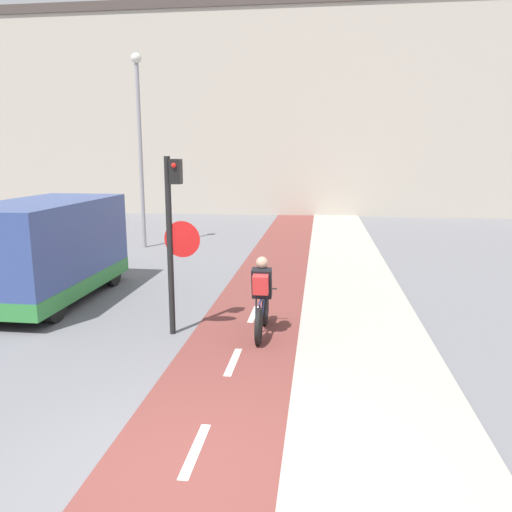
% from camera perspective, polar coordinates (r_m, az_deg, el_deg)
% --- Properties ---
extents(ground_plane, '(120.00, 120.00, 0.00)m').
position_cam_1_polar(ground_plane, '(5.77, -8.27, -23.95)').
color(ground_plane, slate).
extents(bike_lane, '(2.00, 60.00, 0.02)m').
position_cam_1_polar(bike_lane, '(5.76, -8.26, -23.85)').
color(bike_lane, brown).
rests_on(bike_lane, ground_plane).
extents(sidewalk_strip, '(2.40, 60.00, 0.05)m').
position_cam_1_polar(sidewalk_strip, '(5.66, 16.11, -24.80)').
color(sidewalk_strip, '#A8A399').
rests_on(sidewalk_strip, ground_plane).
extents(building_row_background, '(60.00, 5.20, 11.48)m').
position_cam_1_polar(building_row_background, '(30.43, 5.02, 16.01)').
color(building_row_background, '#B2A899').
rests_on(building_row_background, ground_plane).
extents(traffic_light_pole, '(0.67, 0.25, 3.31)m').
position_cam_1_polar(traffic_light_pole, '(9.20, -9.41, 3.28)').
color(traffic_light_pole, black).
rests_on(traffic_light_pole, ground_plane).
extents(street_lamp_far, '(0.36, 0.36, 6.75)m').
position_cam_1_polar(street_lamp_far, '(18.47, -13.17, 13.67)').
color(street_lamp_far, gray).
rests_on(street_lamp_far, ground_plane).
extents(cyclist_near, '(0.46, 1.73, 1.51)m').
position_cam_1_polar(cyclist_near, '(9.28, 0.67, -4.89)').
color(cyclist_near, black).
rests_on(cyclist_near, ground_plane).
extents(van, '(2.10, 4.48, 2.31)m').
position_cam_1_polar(van, '(12.40, -22.87, 0.40)').
color(van, '#334784').
rests_on(van, ground_plane).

